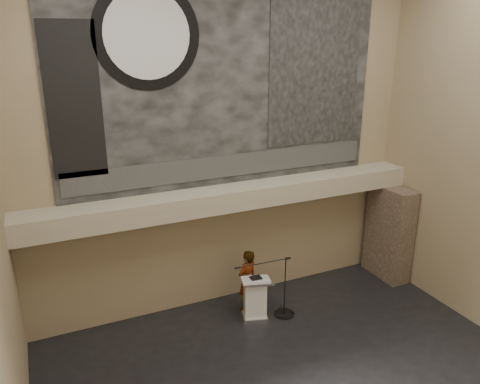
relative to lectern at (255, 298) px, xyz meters
name	(u,v)px	position (x,y,z in m)	size (l,w,h in m)	color
wall_back	(226,141)	(-0.20, 1.26, 3.70)	(10.00, 0.02, 8.50)	#8E7A5A
soffit	(233,197)	(-0.20, 0.86, 2.40)	(10.00, 0.80, 0.50)	tan
sprinkler_left	(171,218)	(-1.80, 0.81, 2.12)	(0.04, 0.04, 0.06)	#B2893D
sprinkler_right	(301,198)	(1.70, 0.81, 2.12)	(0.04, 0.04, 0.06)	#B2893D
banner	(226,80)	(-0.20, 1.23, 5.15)	(8.00, 0.05, 5.00)	black
banner_text_strip	(228,166)	(-0.20, 1.19, 3.10)	(7.76, 0.02, 0.55)	#2F2F2F
banner_clock_rim	(147,35)	(-2.00, 1.19, 6.15)	(2.30, 2.30, 0.02)	black
banner_clock_face	(147,35)	(-2.00, 1.17, 6.15)	(1.84, 1.84, 0.02)	silver
banner_building_print	(315,72)	(2.20, 1.19, 5.25)	(2.60, 0.02, 3.60)	black
banner_brick_print	(74,102)	(-3.60, 1.19, 4.85)	(1.10, 0.02, 3.20)	black
stone_pier	(389,232)	(4.45, 0.41, 0.80)	(0.60, 1.40, 2.70)	#433529
lectern	(255,298)	(0.00, 0.00, 0.00)	(0.79, 0.66, 1.13)	silver
binder	(256,278)	(0.01, -0.01, 0.56)	(0.27, 0.22, 0.04)	black
papers	(253,279)	(-0.07, 0.00, 0.55)	(0.22, 0.30, 0.01)	silver
speaker_person	(247,280)	(0.00, 0.45, 0.27)	(0.60, 0.39, 1.64)	silver
mic_stand	(282,306)	(0.69, -0.17, -0.30)	(1.59, 0.52, 1.59)	black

